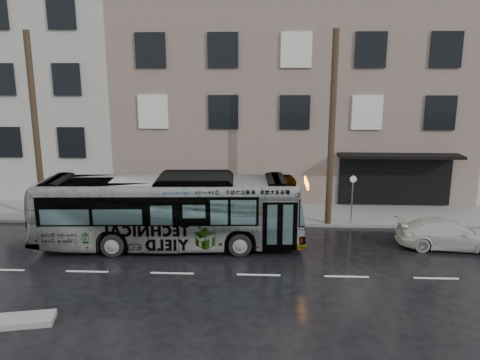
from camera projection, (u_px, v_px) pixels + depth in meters
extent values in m
plane|color=black|center=(183.00, 249.00, 19.71)|extent=(120.00, 120.00, 0.00)
cube|color=gray|center=(199.00, 213.00, 24.47)|extent=(90.00, 3.60, 0.15)
cube|color=gray|center=(289.00, 100.00, 30.63)|extent=(20.00, 12.00, 11.00)
cylinder|color=#3E2F1F|center=(332.00, 130.00, 21.59)|extent=(0.30, 0.30, 9.00)
cylinder|color=#3E2F1F|center=(36.00, 129.00, 22.23)|extent=(0.30, 0.30, 9.00)
cylinder|color=slate|center=(352.00, 199.00, 22.28)|extent=(0.06, 0.06, 2.40)
imported|color=#B2B2B2|center=(170.00, 211.00, 19.64)|extent=(11.33, 3.23, 3.12)
imported|color=beige|center=(448.00, 234.00, 19.70)|extent=(4.31, 2.02, 1.22)
cube|color=#9B9993|center=(22.00, 320.00, 13.81)|extent=(1.93, 1.17, 0.18)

